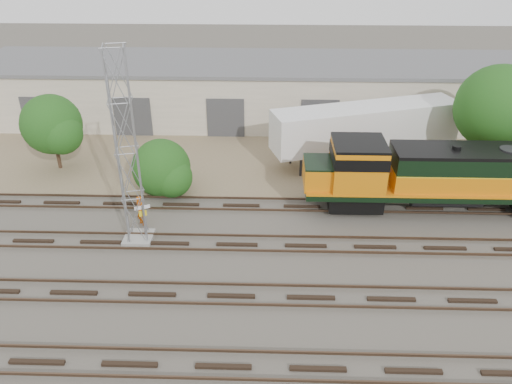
{
  "coord_description": "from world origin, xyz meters",
  "views": [
    {
      "loc": [
        -2.16,
        -22.36,
        16.74
      ],
      "look_at": [
        -2.97,
        4.0,
        2.2
      ],
      "focal_mm": 35.0,
      "sensor_mm": 36.0,
      "label": 1
    }
  ],
  "objects_px": {
    "locomotive": "(446,175)",
    "worker": "(141,210)",
    "signal_tower": "(127,154)",
    "semi_trailer": "(370,127)"
  },
  "relations": [
    {
      "from": "signal_tower",
      "to": "locomotive",
      "type": "bearing_deg",
      "value": 11.95
    },
    {
      "from": "worker",
      "to": "semi_trailer",
      "type": "distance_m",
      "value": 18.37
    },
    {
      "from": "locomotive",
      "to": "worker",
      "type": "distance_m",
      "value": 19.18
    },
    {
      "from": "locomotive",
      "to": "worker",
      "type": "xyz_separation_m",
      "value": [
        -18.98,
        -2.35,
        -1.53
      ]
    },
    {
      "from": "signal_tower",
      "to": "semi_trailer",
      "type": "bearing_deg",
      "value": 36.81
    },
    {
      "from": "signal_tower",
      "to": "worker",
      "type": "xyz_separation_m",
      "value": [
        -0.16,
        1.64,
        -4.51
      ]
    },
    {
      "from": "signal_tower",
      "to": "worker",
      "type": "distance_m",
      "value": 4.8
    },
    {
      "from": "locomotive",
      "to": "worker",
      "type": "relative_size",
      "value": 9.31
    },
    {
      "from": "locomotive",
      "to": "signal_tower",
      "type": "distance_m",
      "value": 19.47
    },
    {
      "from": "locomotive",
      "to": "worker",
      "type": "bearing_deg",
      "value": -172.95
    }
  ]
}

